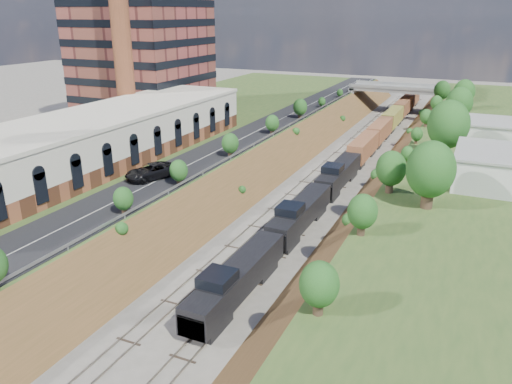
# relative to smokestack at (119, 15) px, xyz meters

# --- Properties ---
(platform_left) EXTENTS (44.00, 180.00, 5.00)m
(platform_left) POSITION_rel_smokestack_xyz_m (3.00, 4.00, -22.50)
(platform_left) COLOR #345121
(platform_left) RESTS_ON ground
(embankment_left) EXTENTS (10.00, 180.00, 10.00)m
(embankment_left) POSITION_rel_smokestack_xyz_m (25.00, 4.00, -25.00)
(embankment_left) COLOR brown
(embankment_left) RESTS_ON ground
(embankment_right) EXTENTS (10.00, 180.00, 10.00)m
(embankment_right) POSITION_rel_smokestack_xyz_m (47.00, 4.00, -25.00)
(embankment_right) COLOR brown
(embankment_right) RESTS_ON ground
(rail_left_track) EXTENTS (1.58, 180.00, 0.18)m
(rail_left_track) POSITION_rel_smokestack_xyz_m (33.40, 4.00, -24.91)
(rail_left_track) COLOR gray
(rail_left_track) RESTS_ON ground
(rail_right_track) EXTENTS (1.58, 180.00, 0.18)m
(rail_right_track) POSITION_rel_smokestack_xyz_m (38.60, 4.00, -24.91)
(rail_right_track) COLOR gray
(rail_right_track) RESTS_ON ground
(road) EXTENTS (8.00, 180.00, 0.10)m
(road) POSITION_rel_smokestack_xyz_m (20.50, 4.00, -19.95)
(road) COLOR black
(road) RESTS_ON platform_left
(guardrail) EXTENTS (0.10, 171.00, 0.70)m
(guardrail) POSITION_rel_smokestack_xyz_m (24.60, 3.80, -19.45)
(guardrail) COLOR #99999E
(guardrail) RESTS_ON platform_left
(commercial_building) EXTENTS (14.30, 62.30, 7.00)m
(commercial_building) POSITION_rel_smokestack_xyz_m (8.00, -18.00, -16.49)
(commercial_building) COLOR brown
(commercial_building) RESTS_ON platform_left
(smokestack) EXTENTS (3.20, 3.20, 40.00)m
(smokestack) POSITION_rel_smokestack_xyz_m (0.00, 0.00, 0.00)
(smokestack) COLOR brown
(smokestack) RESTS_ON platform_left
(overpass) EXTENTS (24.50, 8.30, 7.40)m
(overpass) POSITION_rel_smokestack_xyz_m (36.00, 66.00, -20.08)
(overpass) COLOR gray
(overpass) RESTS_ON ground
(white_building_near) EXTENTS (9.00, 12.00, 4.00)m
(white_building_near) POSITION_rel_smokestack_xyz_m (59.50, -4.00, -18.00)
(white_building_near) COLOR silver
(white_building_near) RESTS_ON platform_right
(white_building_far) EXTENTS (8.00, 10.00, 3.60)m
(white_building_far) POSITION_rel_smokestack_xyz_m (59.00, 18.00, -18.20)
(white_building_far) COLOR silver
(white_building_far) RESTS_ON platform_right
(tree_right_large) EXTENTS (5.25, 5.25, 7.61)m
(tree_right_large) POSITION_rel_smokestack_xyz_m (53.00, -16.00, -15.62)
(tree_right_large) COLOR #473323
(tree_right_large) RESTS_ON platform_right
(tree_left_crest) EXTENTS (2.45, 2.45, 3.55)m
(tree_left_crest) POSITION_rel_smokestack_xyz_m (24.20, -36.00, -17.96)
(tree_left_crest) COLOR #473323
(tree_left_crest) RESTS_ON platform_left
(freight_train) EXTENTS (2.74, 125.84, 4.55)m
(freight_train) POSITION_rel_smokestack_xyz_m (38.60, 23.13, -22.60)
(freight_train) COLOR black
(freight_train) RESTS_ON ground
(suv) EXTENTS (5.77, 7.76, 1.96)m
(suv) POSITION_rel_smokestack_xyz_m (19.38, -20.26, -18.92)
(suv) COLOR black
(suv) RESTS_ON road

